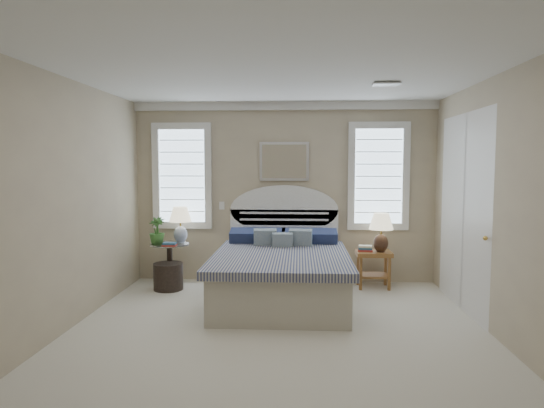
{
  "coord_description": "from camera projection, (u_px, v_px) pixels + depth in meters",
  "views": [
    {
      "loc": [
        0.23,
        -4.8,
        1.79
      ],
      "look_at": [
        -0.1,
        1.0,
        1.3
      ],
      "focal_mm": 32.0,
      "sensor_mm": 36.0,
      "label": 1
    }
  ],
  "objects": [
    {
      "name": "window_right",
      "position": [
        378.0,
        176.0,
        7.19
      ],
      "size": [
        0.9,
        0.06,
        1.6
      ],
      "primitive_type": "cube",
      "color": "#C5E2FA",
      "rests_on": "wall_back"
    },
    {
      "name": "books_right",
      "position": [
        365.0,
        248.0,
        6.96
      ],
      "size": [
        0.23,
        0.19,
        0.08
      ],
      "rotation": [
        0.0,
        0.0,
        -0.19
      ],
      "color": "#A73129",
      "rests_on": "nightstand_right"
    },
    {
      "name": "nightstand_right",
      "position": [
        373.0,
        261.0,
        6.97
      ],
      "size": [
        0.5,
        0.4,
        0.53
      ],
      "color": "brown",
      "rests_on": "floor"
    },
    {
      "name": "lamp_right",
      "position": [
        381.0,
        228.0,
        6.88
      ],
      "size": [
        0.36,
        0.36,
        0.56
      ],
      "rotation": [
        0.0,
        0.0,
        0.04
      ],
      "color": "black",
      "rests_on": "nightstand_right"
    },
    {
      "name": "wall_right",
      "position": [
        508.0,
        209.0,
        4.7
      ],
      "size": [
        0.02,
        5.0,
        2.7
      ],
      "primitive_type": "cube",
      "color": "#BDAE8E",
      "rests_on": "floor"
    },
    {
      "name": "floor",
      "position": [
        276.0,
        339.0,
        4.94
      ],
      "size": [
        4.5,
        5.0,
        0.01
      ],
      "primitive_type": "cube",
      "color": "beige",
      "rests_on": "ground"
    },
    {
      "name": "closet_door",
      "position": [
        463.0,
        212.0,
        5.91
      ],
      "size": [
        0.02,
        1.8,
        2.4
      ],
      "primitive_type": "cube",
      "color": "silver",
      "rests_on": "floor"
    },
    {
      "name": "switch_plate",
      "position": [
        222.0,
        206.0,
        7.37
      ],
      "size": [
        0.08,
        0.01,
        0.12
      ],
      "primitive_type": "cube",
      "color": "silver",
      "rests_on": "wall_back"
    },
    {
      "name": "crown_molding",
      "position": [
        284.0,
        106.0,
        7.16
      ],
      "size": [
        4.5,
        0.08,
        0.12
      ],
      "primitive_type": "cube",
      "color": "silver",
      "rests_on": "wall_back"
    },
    {
      "name": "wall_left",
      "position": [
        57.0,
        207.0,
        4.95
      ],
      "size": [
        0.02,
        5.0,
        2.7
      ],
      "primitive_type": "cube",
      "color": "#BDAE8E",
      "rests_on": "floor"
    },
    {
      "name": "books_left",
      "position": [
        170.0,
        244.0,
        6.8
      ],
      "size": [
        0.19,
        0.14,
        0.05
      ],
      "rotation": [
        0.0,
        0.0,
        -0.0
      ],
      "color": "#A73129",
      "rests_on": "side_table_left"
    },
    {
      "name": "window_left",
      "position": [
        182.0,
        176.0,
        7.36
      ],
      "size": [
        0.9,
        0.06,
        1.6
      ],
      "primitive_type": "cube",
      "color": "#C5E2FA",
      "rests_on": "wall_back"
    },
    {
      "name": "wall_back",
      "position": [
        284.0,
        193.0,
        7.31
      ],
      "size": [
        4.5,
        0.02,
        2.7
      ],
      "primitive_type": "cube",
      "color": "#BDAE8E",
      "rests_on": "floor"
    },
    {
      "name": "painting",
      "position": [
        284.0,
        161.0,
        7.23
      ],
      "size": [
        0.74,
        0.04,
        0.58
      ],
      "primitive_type": "cube",
      "color": "silver",
      "rests_on": "wall_back"
    },
    {
      "name": "potted_plant",
      "position": [
        157.0,
        231.0,
        6.92
      ],
      "size": [
        0.24,
        0.24,
        0.39
      ],
      "primitive_type": "imported",
      "rotation": [
        0.0,
        0.0,
        -0.1
      ],
      "color": "#348033",
      "rests_on": "side_table_left"
    },
    {
      "name": "floor_pot",
      "position": [
        168.0,
        276.0,
        6.88
      ],
      "size": [
        0.42,
        0.42,
        0.38
      ],
      "primitive_type": "cylinder",
      "rotation": [
        0.0,
        0.0,
        -0.01
      ],
      "color": "black",
      "rests_on": "floor"
    },
    {
      "name": "ceiling",
      "position": [
        276.0,
        70.0,
        4.71
      ],
      "size": [
        4.5,
        5.0,
        0.01
      ],
      "primitive_type": "cube",
      "color": "silver",
      "rests_on": "wall_back"
    },
    {
      "name": "side_table_left",
      "position": [
        170.0,
        260.0,
        7.04
      ],
      "size": [
        0.56,
        0.56,
        0.63
      ],
      "color": "black",
      "rests_on": "floor"
    },
    {
      "name": "lamp_left",
      "position": [
        180.0,
        221.0,
        7.11
      ],
      "size": [
        0.38,
        0.38,
        0.53
      ],
      "rotation": [
        0.0,
        0.0,
        0.17
      ],
      "color": "white",
      "rests_on": "side_table_left"
    },
    {
      "name": "hvac_vent",
      "position": [
        386.0,
        84.0,
        5.44
      ],
      "size": [
        0.3,
        0.2,
        0.02
      ],
      "primitive_type": "cube",
      "color": "#B2B2B2",
      "rests_on": "ceiling"
    },
    {
      "name": "bed",
      "position": [
        282.0,
        271.0,
        6.36
      ],
      "size": [
        1.72,
        2.28,
        1.47
      ],
      "color": "beige",
      "rests_on": "floor"
    }
  ]
}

